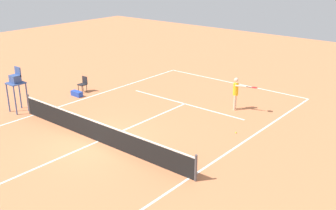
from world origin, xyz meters
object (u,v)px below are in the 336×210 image
(player_serving, at_px, (237,91))
(equipment_bag, at_px, (77,94))
(umpire_chair, at_px, (16,82))
(tennis_ball, at_px, (236,133))
(courtside_chair_mid, at_px, (83,83))

(player_serving, bearing_deg, equipment_bag, -84.47)
(player_serving, relative_size, umpire_chair, 0.74)
(tennis_ball, height_order, equipment_bag, equipment_bag)
(tennis_ball, distance_m, umpire_chair, 11.62)
(courtside_chair_mid, height_order, equipment_bag, courtside_chair_mid)
(umpire_chair, xyz_separation_m, equipment_bag, (-0.34, -3.56, -1.46))
(tennis_ball, distance_m, courtside_chair_mid, 10.46)
(player_serving, distance_m, courtside_chair_mid, 9.39)
(tennis_ball, relative_size, umpire_chair, 0.03)
(courtside_chair_mid, relative_size, equipment_bag, 1.25)
(courtside_chair_mid, bearing_deg, tennis_ball, -177.30)
(player_serving, bearing_deg, umpire_chair, -69.12)
(player_serving, relative_size, equipment_bag, 2.35)
(player_serving, distance_m, umpire_chair, 11.63)
(equipment_bag, bearing_deg, umpire_chair, 84.53)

